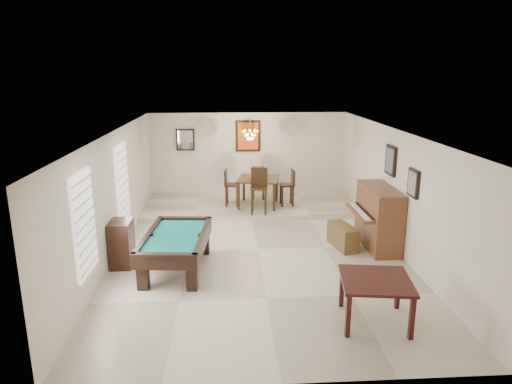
{
  "coord_description": "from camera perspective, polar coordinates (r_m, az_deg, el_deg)",
  "views": [
    {
      "loc": [
        -0.63,
        -9.38,
        3.79
      ],
      "look_at": [
        0.0,
        0.6,
        1.15
      ],
      "focal_mm": 32.0,
      "sensor_mm": 36.0,
      "label": 1
    }
  ],
  "objects": [
    {
      "name": "wall_right",
      "position": [
        10.36,
        17.02,
        0.22
      ],
      "size": [
        0.04,
        9.0,
        2.6
      ],
      "primitive_type": "cube",
      "color": "silver",
      "rests_on": "ground_plane"
    },
    {
      "name": "piano_bench",
      "position": [
        10.34,
        10.8,
        -5.47
      ],
      "size": [
        0.54,
        0.97,
        0.51
      ],
      "primitive_type": "cube",
      "rotation": [
        0.0,
        0.0,
        0.21
      ],
      "color": "brown",
      "rests_on": "ground_plane"
    },
    {
      "name": "apothecary_chest",
      "position": [
        9.55,
        -16.43,
        -6.19
      ],
      "size": [
        0.42,
        0.62,
        0.93
      ],
      "primitive_type": "cube",
      "color": "black",
      "rests_on": "ground_plane"
    },
    {
      "name": "back_mirror",
      "position": [
        14.04,
        -8.83,
        6.47
      ],
      "size": [
        0.55,
        0.06,
        0.65
      ],
      "primitive_type": "cube",
      "color": "white",
      "rests_on": "wall_back"
    },
    {
      "name": "pool_table",
      "position": [
        9.15,
        -9.92,
        -7.48
      ],
      "size": [
        1.33,
        2.22,
        0.71
      ],
      "primitive_type": null,
      "rotation": [
        0.0,
        0.0,
        -0.09
      ],
      "color": "black",
      "rests_on": "ground_plane"
    },
    {
      "name": "wall_back",
      "position": [
        14.11,
        -1.0,
        4.63
      ],
      "size": [
        6.0,
        0.04,
        2.6
      ],
      "primitive_type": "cube",
      "color": "silver",
      "rests_on": "ground_plane"
    },
    {
      "name": "ground_plane",
      "position": [
        10.14,
        0.22,
        -7.22
      ],
      "size": [
        6.0,
        9.0,
        0.02
      ],
      "primitive_type": "cube",
      "color": "beige"
    },
    {
      "name": "dining_table",
      "position": [
        12.82,
        0.3,
        0.3
      ],
      "size": [
        1.29,
        1.29,
        0.92
      ],
      "primitive_type": null,
      "rotation": [
        0.0,
        0.0,
        -0.18
      ],
      "color": "black",
      "rests_on": "dining_step"
    },
    {
      "name": "ceiling",
      "position": [
        9.47,
        0.23,
        7.58
      ],
      "size": [
        6.0,
        9.0,
        0.04
      ],
      "primitive_type": "cube",
      "color": "white",
      "rests_on": "wall_back"
    },
    {
      "name": "dining_chair_south",
      "position": [
        12.07,
        0.37,
        0.07
      ],
      "size": [
        0.49,
        0.49,
        1.2
      ],
      "primitive_type": null,
      "rotation": [
        0.0,
        0.0,
        -0.1
      ],
      "color": "black",
      "rests_on": "dining_step"
    },
    {
      "name": "flower_vase",
      "position": [
        12.69,
        0.3,
        2.79
      ],
      "size": [
        0.15,
        0.15,
        0.22
      ],
      "primitive_type": null,
      "rotation": [
        0.0,
        0.0,
        -0.13
      ],
      "color": "#AB0E15",
      "rests_on": "dining_table"
    },
    {
      "name": "right_picture_upper",
      "position": [
        10.49,
        16.5,
        3.81
      ],
      "size": [
        0.06,
        0.55,
        0.65
      ],
      "primitive_type": "cube",
      "color": "slate",
      "rests_on": "wall_right"
    },
    {
      "name": "wall_front",
      "position": [
        5.51,
        3.42,
        -12.1
      ],
      "size": [
        6.0,
        0.04,
        2.6
      ],
      "primitive_type": "cube",
      "color": "silver",
      "rests_on": "ground_plane"
    },
    {
      "name": "back_painting",
      "position": [
        13.98,
        -1.01,
        7.02
      ],
      "size": [
        0.75,
        0.06,
        0.95
      ],
      "primitive_type": "cube",
      "color": "#D84C14",
      "rests_on": "wall_back"
    },
    {
      "name": "dining_chair_east",
      "position": [
        12.86,
        3.86,
        0.53
      ],
      "size": [
        0.4,
        0.4,
        1.02
      ],
      "primitive_type": null,
      "rotation": [
        0.0,
        0.0,
        -1.52
      ],
      "color": "black",
      "rests_on": "dining_step"
    },
    {
      "name": "dining_step",
      "position": [
        13.18,
        -0.73,
        -1.65
      ],
      "size": [
        6.0,
        2.5,
        0.12
      ],
      "primitive_type": "cube",
      "color": "beige",
      "rests_on": "ground_plane"
    },
    {
      "name": "wall_left",
      "position": [
        9.99,
        -17.22,
        -0.32
      ],
      "size": [
        0.04,
        9.0,
        2.6
      ],
      "primitive_type": "cube",
      "color": "silver",
      "rests_on": "ground_plane"
    },
    {
      "name": "window_left_front",
      "position": [
        7.92,
        -20.66,
        -3.77
      ],
      "size": [
        0.06,
        1.0,
        1.7
      ],
      "primitive_type": "cube",
      "color": "white",
      "rests_on": "wall_left"
    },
    {
      "name": "square_table",
      "position": [
        7.48,
        14.6,
        -12.98
      ],
      "size": [
        1.19,
        1.19,
        0.72
      ],
      "primitive_type": null,
      "rotation": [
        0.0,
        0.0,
        -0.14
      ],
      "color": "black",
      "rests_on": "ground_plane"
    },
    {
      "name": "dining_chair_north",
      "position": [
        13.51,
        0.29,
        1.25
      ],
      "size": [
        0.41,
        0.41,
        1.01
      ],
      "primitive_type": null,
      "rotation": [
        0.0,
        0.0,
        3.05
      ],
      "color": "black",
      "rests_on": "dining_step"
    },
    {
      "name": "dining_chair_west",
      "position": [
        12.83,
        -3.01,
        0.54
      ],
      "size": [
        0.42,
        0.42,
        1.03
      ],
      "primitive_type": null,
      "rotation": [
        0.0,
        0.0,
        1.45
      ],
      "color": "black",
      "rests_on": "dining_step"
    },
    {
      "name": "window_left_rear",
      "position": [
        10.52,
        -16.37,
        1.06
      ],
      "size": [
        0.06,
        1.0,
        1.7
      ],
      "primitive_type": "cube",
      "color": "white",
      "rests_on": "wall_left"
    },
    {
      "name": "chandelier",
      "position": [
        12.69,
        -0.75,
        7.6
      ],
      "size": [
        0.44,
        0.44,
        0.6
      ],
      "primitive_type": null,
      "color": "#FFE5B2",
      "rests_on": "ceiling"
    },
    {
      "name": "upright_piano",
      "position": [
        10.4,
        14.25,
        -3.09
      ],
      "size": [
        0.91,
        1.62,
        1.35
      ],
      "primitive_type": null,
      "color": "brown",
      "rests_on": "ground_plane"
    },
    {
      "name": "right_picture_lower",
      "position": [
        9.35,
        19.08,
        1.05
      ],
      "size": [
        0.06,
        0.45,
        0.55
      ],
      "primitive_type": "cube",
      "color": "gray",
      "rests_on": "wall_right"
    }
  ]
}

